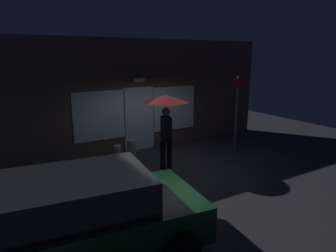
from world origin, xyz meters
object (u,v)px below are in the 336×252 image
object	(u,v)px
street_sign_post	(237,108)
person_with_umbrella	(166,109)
parked_car	(77,217)
sidewalk_bollard	(131,149)
sidewalk_bollard_2	(118,154)

from	to	relation	value
street_sign_post	person_with_umbrella	bearing A→B (deg)	-170.78
street_sign_post	parked_car	bearing A→B (deg)	-153.44
street_sign_post	sidewalk_bollard	distance (m)	3.94
sidewalk_bollard_2	sidewalk_bollard	bearing A→B (deg)	22.80
sidewalk_bollard	sidewalk_bollard_2	world-z (taller)	sidewalk_bollard
person_with_umbrella	sidewalk_bollard	size ratio (longest dim) A/B	3.75
person_with_umbrella	parked_car	xyz separation A→B (m)	(-3.23, -2.69, -1.04)
person_with_umbrella	street_sign_post	size ratio (longest dim) A/B	0.85
person_with_umbrella	parked_car	world-z (taller)	person_with_umbrella
person_with_umbrella	sidewalk_bollard_2	bearing A→B (deg)	58.57
street_sign_post	sidewalk_bollard	world-z (taller)	street_sign_post
parked_car	sidewalk_bollard	world-z (taller)	parked_car
person_with_umbrella	street_sign_post	world-z (taller)	street_sign_post
person_with_umbrella	sidewalk_bollard_2	world-z (taller)	person_with_umbrella
person_with_umbrella	sidewalk_bollard	xyz separation A→B (m)	(-0.46, 1.43, -1.48)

